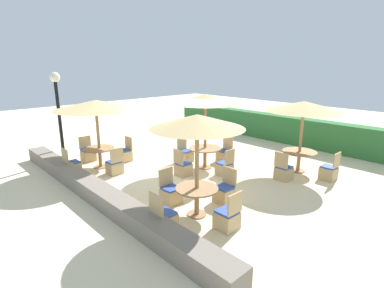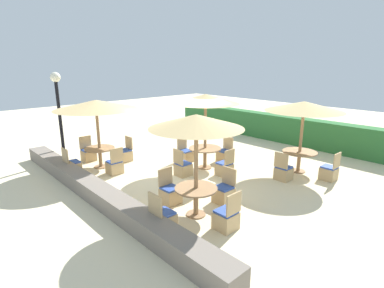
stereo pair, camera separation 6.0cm
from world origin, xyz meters
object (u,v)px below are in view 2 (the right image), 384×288
object	(u,v)px
patio_chair_front_left_south	(72,167)
round_table_center	(205,152)
patio_chair_front_right_north	(224,193)
patio_chair_center_north	(225,155)
patio_chair_front_left_north	(125,154)
patio_chair_front_right_west	(170,194)
lamp_post	(58,99)
patio_chair_back_right_east	(329,172)
round_table_back_right	(299,155)
patio_chair_front_right_south	(163,220)
round_table_front_left	(100,152)
patio_chair_front_right_east	(226,218)
patio_chair_center_east	(225,168)
patio_chair_back_right_south	(283,172)
parasol_front_left	(96,105)
round_table_front_right	(196,194)
patio_chair_front_left_east	(115,166)
patio_chair_center_south	(183,168)
patio_chair_center_west	(185,155)
parasol_center	(206,99)
parasol_front_right	(196,122)
parasol_back_right	(304,107)
patio_chair_front_left_west	(88,154)

from	to	relation	value
patio_chair_front_left_south	round_table_center	world-z (taller)	patio_chair_front_left_south
patio_chair_front_right_north	patio_chair_center_north	distance (m)	3.49
patio_chair_front_left_north	patio_chair_front_right_west	bearing A→B (deg)	165.98
lamp_post	patio_chair_back_right_east	world-z (taller)	lamp_post
round_table_back_right	patio_chair_front_right_south	distance (m)	5.75
round_table_front_left	patio_chair_back_right_east	bearing A→B (deg)	38.04
patio_chair_back_right_east	patio_chair_front_right_east	bearing A→B (deg)	176.42
patio_chair_front_right_east	patio_chair_center_east	bearing A→B (deg)	41.69
round_table_front_left	patio_chair_front_right_north	size ratio (longest dim) A/B	1.13
patio_chair_back_right_south	parasol_front_left	world-z (taller)	parasol_front_left
patio_chair_back_right_south	patio_chair_front_right_west	size ratio (longest dim) A/B	1.00
round_table_front_right	patio_chair_center_north	xyz separation A→B (m)	(-2.28, 3.68, -0.30)
patio_chair_front_left_south	patio_chair_front_left_north	distance (m)	2.04
patio_chair_back_right_south	patio_chair_front_left_east	world-z (taller)	same
patio_chair_front_left_east	patio_chair_center_south	distance (m)	2.31
patio_chair_center_west	patio_chair_front_left_east	bearing A→B (deg)	-14.06
patio_chair_center_south	parasol_center	bearing A→B (deg)	91.96
patio_chair_front_right_north	patio_chair_center_west	size ratio (longest dim) A/B	1.00
round_table_front_right	patio_chair_center_west	xyz separation A→B (m)	(-3.29, 2.59, -0.30)
patio_chair_front_left_south	parasol_front_right	bearing A→B (deg)	12.70
lamp_post	parasol_back_right	xyz separation A→B (m)	(6.76, 5.43, -0.10)
parasol_front_left	patio_chair_front_left_north	size ratio (longest dim) A/B	3.02
patio_chair_front_left_north	patio_chair_back_right_east	bearing A→B (deg)	-148.49
patio_chair_front_left_south	round_table_front_right	world-z (taller)	patio_chair_front_left_south
patio_chair_front_left_east	patio_chair_front_right_south	world-z (taller)	same
parasol_center	patio_chair_center_north	world-z (taller)	parasol_center
round_table_front_left	parasol_center	distance (m)	4.19
patio_chair_front_left_west	patio_chair_front_right_north	distance (m)	6.01
patio_chair_back_right_east	patio_chair_center_east	size ratio (longest dim) A/B	1.00
round_table_center	patio_chair_front_left_west	bearing A→B (deg)	-143.69
round_table_front_left	patio_chair_front_left_north	bearing A→B (deg)	91.56
round_table_back_right	parasol_front_right	size ratio (longest dim) A/B	0.46
patio_chair_front_right_south	patio_chair_center_east	xyz separation A→B (m)	(-1.32, 3.60, 0.00)
patio_chair_front_right_east	patio_chair_center_north	bearing A→B (deg)	41.57
patio_chair_back_right_east	round_table_front_left	xyz separation A→B (m)	(-6.12, -4.79, 0.30)
patio_chair_back_right_east	patio_chair_front_left_south	size ratio (longest dim) A/B	1.00
parasol_back_right	patio_chair_back_right_south	xyz separation A→B (m)	(0.05, -1.06, -1.99)
round_table_front_right	patio_chair_front_left_east	bearing A→B (deg)	-179.66
patio_chair_front_right_south	round_table_center	bearing A→B (deg)	122.20
patio_chair_center_south	patio_chair_front_left_south	bearing A→B (deg)	-134.89
patio_chair_front_left_north	parasol_center	distance (m)	3.81
round_table_front_left	parasol_front_left	bearing A→B (deg)	0.00
patio_chair_front_right_west	patio_chair_front_left_east	bearing A→B (deg)	-90.37
patio_chair_front_left_north	patio_chair_front_left_west	bearing A→B (deg)	44.99
parasol_front_left	patio_chair_front_right_west	distance (m)	4.41
parasol_back_right	patio_chair_back_right_south	distance (m)	2.26
round_table_front_left	patio_chair_center_south	distance (m)	3.11
patio_chair_center_west	patio_chair_front_left_north	bearing A→B (deg)	-44.61
round_table_center	patio_chair_center_west	xyz separation A→B (m)	(-1.01, -0.03, -0.34)
round_table_back_right	patio_chair_center_east	size ratio (longest dim) A/B	1.23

